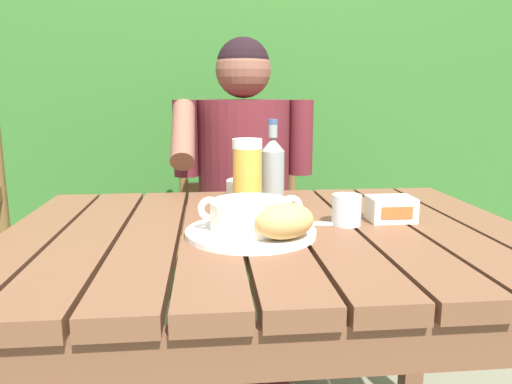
{
  "coord_description": "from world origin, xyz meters",
  "views": [
    {
      "loc": [
        -0.13,
        -1.01,
        1.01
      ],
      "look_at": [
        -0.02,
        0.05,
        0.8
      ],
      "focal_mm": 34.21,
      "sensor_mm": 36.0,
      "label": 1
    }
  ],
  "objects_px": {
    "bread_roll": "(284,221)",
    "beer_glass": "(247,175)",
    "beer_bottle": "(273,170)",
    "diner_bowl": "(254,189)",
    "person_eating": "(244,183)",
    "chair_near_diner": "(241,231)",
    "butter_tub": "(391,209)",
    "serving_plate": "(251,232)",
    "water_glass_small": "(347,210)",
    "table_knife": "(303,223)",
    "soup_bowl": "(251,214)"
  },
  "relations": [
    {
      "from": "serving_plate",
      "to": "butter_tub",
      "type": "relative_size",
      "value": 2.64
    },
    {
      "from": "diner_bowl",
      "to": "beer_bottle",
      "type": "bearing_deg",
      "value": -62.61
    },
    {
      "from": "beer_bottle",
      "to": "beer_glass",
      "type": "bearing_deg",
      "value": -139.17
    },
    {
      "from": "serving_plate",
      "to": "water_glass_small",
      "type": "xyz_separation_m",
      "value": [
        0.22,
        0.06,
        0.03
      ]
    },
    {
      "from": "serving_plate",
      "to": "water_glass_small",
      "type": "distance_m",
      "value": 0.23
    },
    {
      "from": "table_knife",
      "to": "diner_bowl",
      "type": "height_order",
      "value": "diner_bowl"
    },
    {
      "from": "beer_glass",
      "to": "butter_tub",
      "type": "height_order",
      "value": "beer_glass"
    },
    {
      "from": "bread_roll",
      "to": "butter_tub",
      "type": "distance_m",
      "value": 0.31
    },
    {
      "from": "beer_glass",
      "to": "soup_bowl",
      "type": "bearing_deg",
      "value": -92.9
    },
    {
      "from": "person_eating",
      "to": "beer_bottle",
      "type": "distance_m",
      "value": 0.44
    },
    {
      "from": "person_eating",
      "to": "beer_glass",
      "type": "relative_size",
      "value": 6.73
    },
    {
      "from": "bread_roll",
      "to": "beer_glass",
      "type": "bearing_deg",
      "value": 99.5
    },
    {
      "from": "chair_near_diner",
      "to": "person_eating",
      "type": "distance_m",
      "value": 0.31
    },
    {
      "from": "beer_bottle",
      "to": "diner_bowl",
      "type": "bearing_deg",
      "value": 117.39
    },
    {
      "from": "serving_plate",
      "to": "water_glass_small",
      "type": "relative_size",
      "value": 3.94
    },
    {
      "from": "chair_near_diner",
      "to": "serving_plate",
      "type": "distance_m",
      "value": 0.94
    },
    {
      "from": "person_eating",
      "to": "diner_bowl",
      "type": "distance_m",
      "value": 0.35
    },
    {
      "from": "soup_bowl",
      "to": "diner_bowl",
      "type": "relative_size",
      "value": 1.39
    },
    {
      "from": "soup_bowl",
      "to": "beer_glass",
      "type": "height_order",
      "value": "beer_glass"
    },
    {
      "from": "person_eating",
      "to": "beer_bottle",
      "type": "height_order",
      "value": "person_eating"
    },
    {
      "from": "bread_roll",
      "to": "beer_glass",
      "type": "distance_m",
      "value": 0.29
    },
    {
      "from": "person_eating",
      "to": "bread_roll",
      "type": "height_order",
      "value": "person_eating"
    },
    {
      "from": "person_eating",
      "to": "butter_tub",
      "type": "height_order",
      "value": "person_eating"
    },
    {
      "from": "chair_near_diner",
      "to": "butter_tub",
      "type": "distance_m",
      "value": 0.91
    },
    {
      "from": "serving_plate",
      "to": "bread_roll",
      "type": "relative_size",
      "value": 1.75
    },
    {
      "from": "person_eating",
      "to": "beer_bottle",
      "type": "xyz_separation_m",
      "value": [
        0.04,
        -0.42,
        0.11
      ]
    },
    {
      "from": "chair_near_diner",
      "to": "water_glass_small",
      "type": "relative_size",
      "value": 13.95
    },
    {
      "from": "bread_roll",
      "to": "beer_bottle",
      "type": "xyz_separation_m",
      "value": [
        0.02,
        0.34,
        0.05
      ]
    },
    {
      "from": "beer_bottle",
      "to": "water_glass_small",
      "type": "distance_m",
      "value": 0.26
    },
    {
      "from": "soup_bowl",
      "to": "butter_tub",
      "type": "relative_size",
      "value": 2.12
    },
    {
      "from": "bread_roll",
      "to": "beer_glass",
      "type": "xyz_separation_m",
      "value": [
        -0.05,
        0.28,
        0.04
      ]
    },
    {
      "from": "person_eating",
      "to": "serving_plate",
      "type": "relative_size",
      "value": 4.47
    },
    {
      "from": "person_eating",
      "to": "table_knife",
      "type": "xyz_separation_m",
      "value": [
        0.09,
        -0.63,
        0.02
      ]
    },
    {
      "from": "table_knife",
      "to": "chair_near_diner",
      "type": "bearing_deg",
      "value": 95.65
    },
    {
      "from": "soup_bowl",
      "to": "bread_roll",
      "type": "xyz_separation_m",
      "value": [
        0.06,
        -0.07,
        0.0
      ]
    },
    {
      "from": "chair_near_diner",
      "to": "beer_bottle",
      "type": "xyz_separation_m",
      "value": [
        0.04,
        -0.62,
        0.34
      ]
    },
    {
      "from": "chair_near_diner",
      "to": "serving_plate",
      "type": "bearing_deg",
      "value": -92.6
    },
    {
      "from": "soup_bowl",
      "to": "beer_glass",
      "type": "xyz_separation_m",
      "value": [
        0.01,
        0.22,
        0.05
      ]
    },
    {
      "from": "person_eating",
      "to": "diner_bowl",
      "type": "bearing_deg",
      "value": -89.51
    },
    {
      "from": "beer_bottle",
      "to": "butter_tub",
      "type": "relative_size",
      "value": 2.19
    },
    {
      "from": "butter_tub",
      "to": "table_knife",
      "type": "height_order",
      "value": "butter_tub"
    },
    {
      "from": "water_glass_small",
      "to": "butter_tub",
      "type": "xyz_separation_m",
      "value": [
        0.11,
        0.03,
        -0.01
      ]
    },
    {
      "from": "serving_plate",
      "to": "diner_bowl",
      "type": "distance_m",
      "value": 0.36
    },
    {
      "from": "bread_roll",
      "to": "beer_glass",
      "type": "height_order",
      "value": "beer_glass"
    },
    {
      "from": "serving_plate",
      "to": "person_eating",
      "type": "bearing_deg",
      "value": 86.9
    },
    {
      "from": "bread_roll",
      "to": "person_eating",
      "type": "bearing_deg",
      "value": 91.51
    },
    {
      "from": "bread_roll",
      "to": "beer_glass",
      "type": "relative_size",
      "value": 0.86
    },
    {
      "from": "beer_glass",
      "to": "butter_tub",
      "type": "relative_size",
      "value": 1.76
    },
    {
      "from": "chair_near_diner",
      "to": "water_glass_small",
      "type": "bearing_deg",
      "value": -78.14
    },
    {
      "from": "beer_glass",
      "to": "beer_bottle",
      "type": "height_order",
      "value": "beer_bottle"
    }
  ]
}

